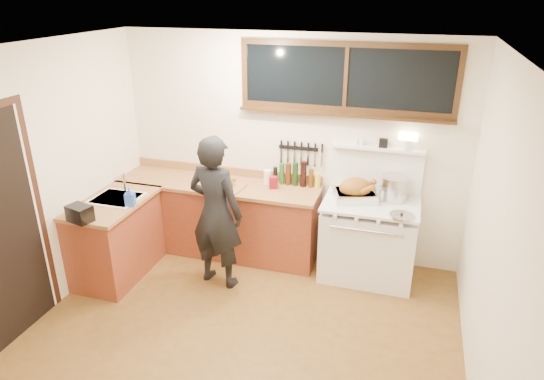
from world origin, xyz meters
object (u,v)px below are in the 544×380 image
(vintage_stove, at_px, (369,237))
(cutting_board, at_px, (224,184))
(roast_turkey, at_px, (356,191))
(man, at_px, (216,213))

(vintage_stove, relative_size, cutting_board, 3.49)
(cutting_board, xyz_separation_m, roast_turkey, (1.48, 0.11, 0.05))
(man, bearing_deg, vintage_stove, 21.79)
(cutting_board, distance_m, roast_turkey, 1.49)
(vintage_stove, xyz_separation_m, roast_turkey, (-0.18, 0.01, 0.53))
(vintage_stove, height_order, cutting_board, vintage_stove)
(vintage_stove, distance_m, cutting_board, 1.73)
(roast_turkey, bearing_deg, vintage_stove, -2.03)
(cutting_board, height_order, roast_turkey, roast_turkey)
(man, relative_size, cutting_board, 3.66)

